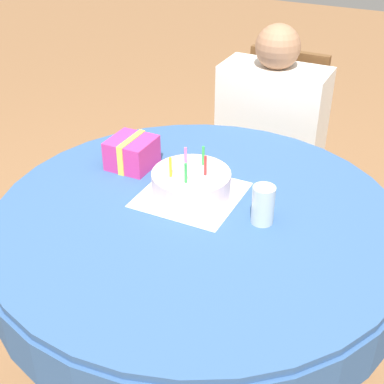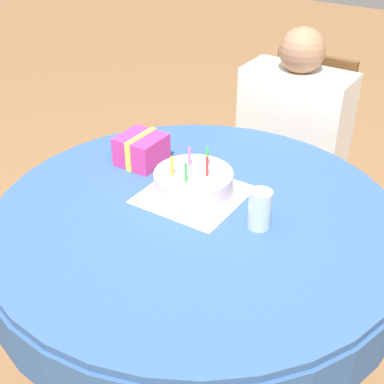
{
  "view_description": "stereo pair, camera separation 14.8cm",
  "coord_description": "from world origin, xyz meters",
  "views": [
    {
      "loc": [
        0.53,
        -1.11,
        1.6
      ],
      "look_at": [
        -0.03,
        0.02,
        0.81
      ],
      "focal_mm": 50.0,
      "sensor_mm": 36.0,
      "label": 1
    },
    {
      "loc": [
        0.66,
        -1.03,
        1.6
      ],
      "look_at": [
        -0.03,
        0.02,
        0.81
      ],
      "focal_mm": 50.0,
      "sensor_mm": 36.0,
      "label": 2
    }
  ],
  "objects": [
    {
      "name": "drinking_glass",
      "position": [
        0.18,
        0.03,
        0.83
      ],
      "size": [
        0.06,
        0.06,
        0.11
      ],
      "color": "silver",
      "rests_on": "dining_table"
    },
    {
      "name": "chair",
      "position": [
        -0.06,
        0.89,
        0.49
      ],
      "size": [
        0.37,
        0.37,
        0.94
      ],
      "rotation": [
        0.0,
        0.0,
        -0.01
      ],
      "color": "brown",
      "rests_on": "ground_plane"
    },
    {
      "name": "gift_box",
      "position": [
        -0.3,
        0.14,
        0.82
      ],
      "size": [
        0.13,
        0.14,
        0.1
      ],
      "color": "#D13384",
      "rests_on": "dining_table"
    },
    {
      "name": "dining_table",
      "position": [
        0.0,
        0.0,
        0.68
      ],
      "size": [
        1.16,
        1.16,
        0.77
      ],
      "color": "#335689",
      "rests_on": "ground_plane"
    },
    {
      "name": "napkin",
      "position": [
        -0.05,
        0.07,
        0.77
      ],
      "size": [
        0.28,
        0.28,
        0.0
      ],
      "color": "white",
      "rests_on": "dining_table"
    },
    {
      "name": "person",
      "position": [
        -0.06,
        0.8,
        0.65
      ],
      "size": [
        0.42,
        0.3,
        1.09
      ],
      "rotation": [
        0.0,
        0.0,
        -0.01
      ],
      "color": "#9E7051",
      "rests_on": "ground_plane"
    },
    {
      "name": "birthday_cake",
      "position": [
        -0.05,
        0.07,
        0.81
      ],
      "size": [
        0.23,
        0.23,
        0.13
      ],
      "color": "silver",
      "rests_on": "dining_table"
    }
  ]
}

